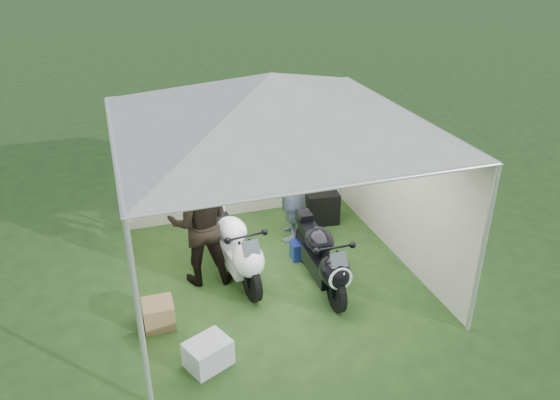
{
  "coord_description": "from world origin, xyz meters",
  "views": [
    {
      "loc": [
        -2.02,
        -6.51,
        4.61
      ],
      "look_at": [
        0.23,
        0.35,
        1.02
      ],
      "focal_mm": 35.0,
      "sensor_mm": 36.0,
      "label": 1
    }
  ],
  "objects_px": {
    "motorcycle_black": "(323,258)",
    "crate_0": "(208,353)",
    "motorcycle_white": "(236,248)",
    "crate_1": "(159,314)",
    "equipment_box": "(321,207)",
    "canopy_tent": "(271,105)",
    "person_blue_jacket": "(292,182)",
    "person_dark_jacket": "(200,223)",
    "paddock_stand": "(303,250)"
  },
  "relations": [
    {
      "from": "paddock_stand",
      "to": "person_blue_jacket",
      "type": "bearing_deg",
      "value": 86.53
    },
    {
      "from": "crate_0",
      "to": "motorcycle_white",
      "type": "bearing_deg",
      "value": 65.15
    },
    {
      "from": "paddock_stand",
      "to": "crate_1",
      "type": "xyz_separation_m",
      "value": [
        -2.33,
        -0.94,
        0.03
      ]
    },
    {
      "from": "person_blue_jacket",
      "to": "crate_1",
      "type": "relative_size",
      "value": 5.16
    },
    {
      "from": "canopy_tent",
      "to": "equipment_box",
      "type": "distance_m",
      "value": 2.92
    },
    {
      "from": "motorcycle_black",
      "to": "motorcycle_white",
      "type": "bearing_deg",
      "value": 152.57
    },
    {
      "from": "paddock_stand",
      "to": "equipment_box",
      "type": "xyz_separation_m",
      "value": [
        0.71,
        1.02,
        0.14
      ]
    },
    {
      "from": "canopy_tent",
      "to": "crate_1",
      "type": "height_order",
      "value": "canopy_tent"
    },
    {
      "from": "paddock_stand",
      "to": "crate_0",
      "type": "relative_size",
      "value": 0.76
    },
    {
      "from": "motorcycle_black",
      "to": "paddock_stand",
      "type": "relative_size",
      "value": 4.8
    },
    {
      "from": "motorcycle_white",
      "to": "crate_0",
      "type": "xyz_separation_m",
      "value": [
        -0.75,
        -1.63,
        -0.35
      ]
    },
    {
      "from": "equipment_box",
      "to": "paddock_stand",
      "type": "bearing_deg",
      "value": -124.9
    },
    {
      "from": "paddock_stand",
      "to": "person_dark_jacket",
      "type": "height_order",
      "value": "person_dark_jacket"
    },
    {
      "from": "canopy_tent",
      "to": "crate_0",
      "type": "bearing_deg",
      "value": -128.44
    },
    {
      "from": "motorcycle_black",
      "to": "person_blue_jacket",
      "type": "bearing_deg",
      "value": 88.97
    },
    {
      "from": "person_blue_jacket",
      "to": "crate_0",
      "type": "height_order",
      "value": "person_blue_jacket"
    },
    {
      "from": "motorcycle_black",
      "to": "crate_0",
      "type": "relative_size",
      "value": 3.64
    },
    {
      "from": "person_dark_jacket",
      "to": "canopy_tent",
      "type": "bearing_deg",
      "value": -177.68
    },
    {
      "from": "canopy_tent",
      "to": "crate_0",
      "type": "relative_size",
      "value": 11.4
    },
    {
      "from": "person_dark_jacket",
      "to": "person_blue_jacket",
      "type": "height_order",
      "value": "person_blue_jacket"
    },
    {
      "from": "paddock_stand",
      "to": "equipment_box",
      "type": "bearing_deg",
      "value": 55.1
    },
    {
      "from": "motorcycle_black",
      "to": "crate_0",
      "type": "height_order",
      "value": "motorcycle_black"
    },
    {
      "from": "canopy_tent",
      "to": "paddock_stand",
      "type": "height_order",
      "value": "canopy_tent"
    },
    {
      "from": "motorcycle_white",
      "to": "motorcycle_black",
      "type": "xyz_separation_m",
      "value": [
        1.1,
        -0.6,
        -0.02
      ]
    },
    {
      "from": "motorcycle_white",
      "to": "crate_1",
      "type": "bearing_deg",
      "value": -156.73
    },
    {
      "from": "crate_0",
      "to": "person_dark_jacket",
      "type": "bearing_deg",
      "value": 80.83
    },
    {
      "from": "paddock_stand",
      "to": "crate_1",
      "type": "relative_size",
      "value": 0.97
    },
    {
      "from": "crate_0",
      "to": "crate_1",
      "type": "bearing_deg",
      "value": 116.83
    },
    {
      "from": "motorcycle_white",
      "to": "crate_1",
      "type": "relative_size",
      "value": 4.89
    },
    {
      "from": "canopy_tent",
      "to": "motorcycle_white",
      "type": "bearing_deg",
      "value": 179.31
    },
    {
      "from": "motorcycle_black",
      "to": "crate_0",
      "type": "distance_m",
      "value": 2.14
    },
    {
      "from": "canopy_tent",
      "to": "motorcycle_white",
      "type": "height_order",
      "value": "canopy_tent"
    },
    {
      "from": "motorcycle_black",
      "to": "equipment_box",
      "type": "height_order",
      "value": "motorcycle_black"
    },
    {
      "from": "motorcycle_white",
      "to": "paddock_stand",
      "type": "bearing_deg",
      "value": 4.06
    },
    {
      "from": "crate_1",
      "to": "equipment_box",
      "type": "bearing_deg",
      "value": 32.86
    },
    {
      "from": "motorcycle_black",
      "to": "canopy_tent",
      "type": "bearing_deg",
      "value": 134.71
    },
    {
      "from": "crate_1",
      "to": "motorcycle_white",
      "type": "bearing_deg",
      "value": 30.59
    },
    {
      "from": "crate_1",
      "to": "canopy_tent",
      "type": "bearing_deg",
      "value": 22.15
    },
    {
      "from": "equipment_box",
      "to": "crate_0",
      "type": "height_order",
      "value": "equipment_box"
    },
    {
      "from": "equipment_box",
      "to": "canopy_tent",
      "type": "bearing_deg",
      "value": -135.89
    },
    {
      "from": "motorcycle_white",
      "to": "person_blue_jacket",
      "type": "bearing_deg",
      "value": 30.75
    },
    {
      "from": "person_blue_jacket",
      "to": "paddock_stand",
      "type": "bearing_deg",
      "value": 13.96
    },
    {
      "from": "motorcycle_black",
      "to": "crate_1",
      "type": "bearing_deg",
      "value": -175.83
    },
    {
      "from": "motorcycle_white",
      "to": "motorcycle_black",
      "type": "distance_m",
      "value": 1.25
    },
    {
      "from": "person_blue_jacket",
      "to": "person_dark_jacket",
      "type": "bearing_deg",
      "value": -47.45
    },
    {
      "from": "motorcycle_black",
      "to": "paddock_stand",
      "type": "xyz_separation_m",
      "value": [
        0.02,
        0.82,
        -0.36
      ]
    },
    {
      "from": "motorcycle_white",
      "to": "motorcycle_black",
      "type": "bearing_deg",
      "value": -35.95
    },
    {
      "from": "motorcycle_white",
      "to": "person_dark_jacket",
      "type": "bearing_deg",
      "value": 155.64
    },
    {
      "from": "motorcycle_white",
      "to": "motorcycle_black",
      "type": "height_order",
      "value": "motorcycle_white"
    },
    {
      "from": "motorcycle_black",
      "to": "person_blue_jacket",
      "type": "xyz_separation_m",
      "value": [
        0.06,
        1.5,
        0.5
      ]
    }
  ]
}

